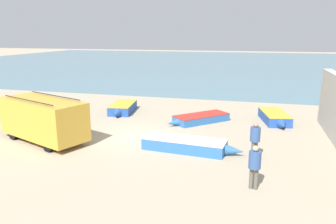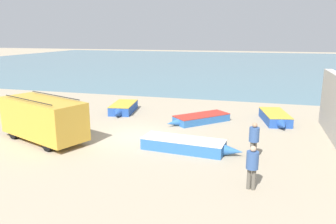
# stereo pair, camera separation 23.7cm
# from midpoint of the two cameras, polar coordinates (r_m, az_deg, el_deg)

# --- Properties ---
(ground_plane) EXTENTS (200.00, 200.00, 0.00)m
(ground_plane) POSITION_cam_midpoint_polar(r_m,az_deg,el_deg) (19.01, -5.66, -4.36)
(ground_plane) COLOR tan
(sea_water) EXTENTS (120.00, 80.00, 0.01)m
(sea_water) POSITION_cam_midpoint_polar(r_m,az_deg,el_deg) (69.39, 10.32, 8.46)
(sea_water) COLOR slate
(sea_water) RESTS_ON ground_plane
(parked_van) EXTENTS (5.83, 3.91, 2.46)m
(parked_van) POSITION_cam_midpoint_polar(r_m,az_deg,el_deg) (19.25, -20.62, -1.00)
(parked_van) COLOR gold
(parked_van) RESTS_ON ground_plane
(fishing_rowboat_0) EXTENTS (3.88, 3.93, 0.52)m
(fishing_rowboat_0) POSITION_cam_midpoint_polar(r_m,az_deg,el_deg) (22.08, 5.89, -1.14)
(fishing_rowboat_0) COLOR #2D66AD
(fishing_rowboat_0) RESTS_ON ground_plane
(fishing_rowboat_1) EXTENTS (2.01, 3.95, 0.67)m
(fishing_rowboat_1) POSITION_cam_midpoint_polar(r_m,az_deg,el_deg) (24.97, -7.55, 0.70)
(fishing_rowboat_1) COLOR #234CA3
(fishing_rowboat_1) RESTS_ON ground_plane
(fishing_rowboat_2) EXTENTS (5.19, 1.78, 0.61)m
(fishing_rowboat_2) POSITION_cam_midpoint_polar(r_m,az_deg,el_deg) (16.73, 3.68, -5.74)
(fishing_rowboat_2) COLOR #2D66AD
(fishing_rowboat_2) RESTS_ON ground_plane
(fishing_rowboat_3) EXTENTS (2.14, 4.22, 0.65)m
(fishing_rowboat_3) POSITION_cam_midpoint_polar(r_m,az_deg,el_deg) (23.12, 18.48, -0.94)
(fishing_rowboat_3) COLOR #234CA3
(fishing_rowboat_3) RESTS_ON ground_plane
(fisherman_0) EXTENTS (0.44, 0.44, 1.67)m
(fisherman_0) POSITION_cam_midpoint_polar(r_m,az_deg,el_deg) (23.31, -18.56, 0.88)
(fisherman_0) COLOR #5B564C
(fisherman_0) RESTS_ON ground_plane
(fisherman_1) EXTENTS (0.46, 0.46, 1.75)m
(fisherman_1) POSITION_cam_midpoint_polar(r_m,az_deg,el_deg) (12.88, 14.97, -8.67)
(fisherman_1) COLOR #5B564C
(fisherman_1) RESTS_ON ground_plane
(fisherman_2) EXTENTS (0.47, 0.47, 1.78)m
(fisherman_2) POSITION_cam_midpoint_polar(r_m,az_deg,el_deg) (15.95, 15.17, -4.28)
(fisherman_2) COLOR #5B564C
(fisherman_2) RESTS_ON ground_plane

